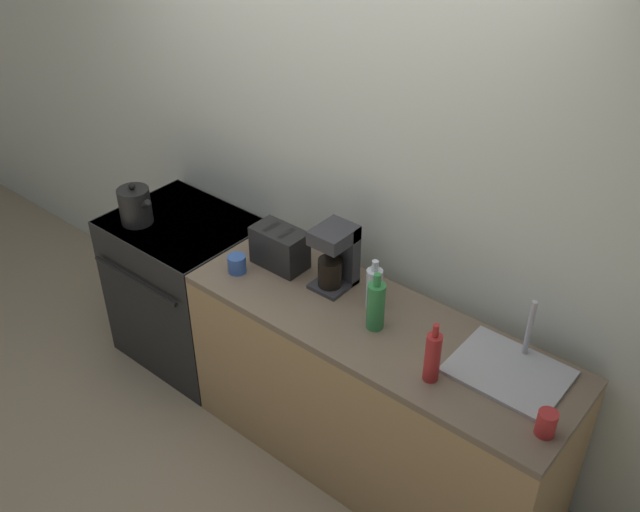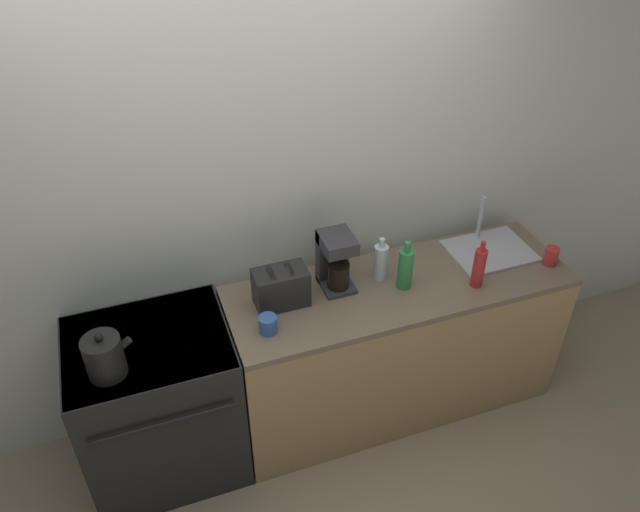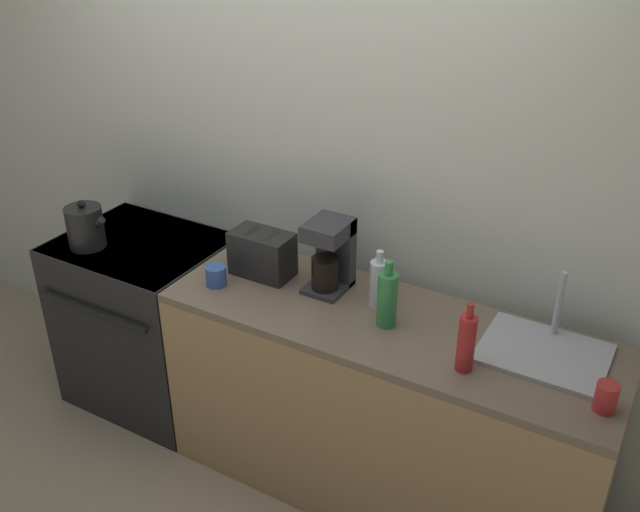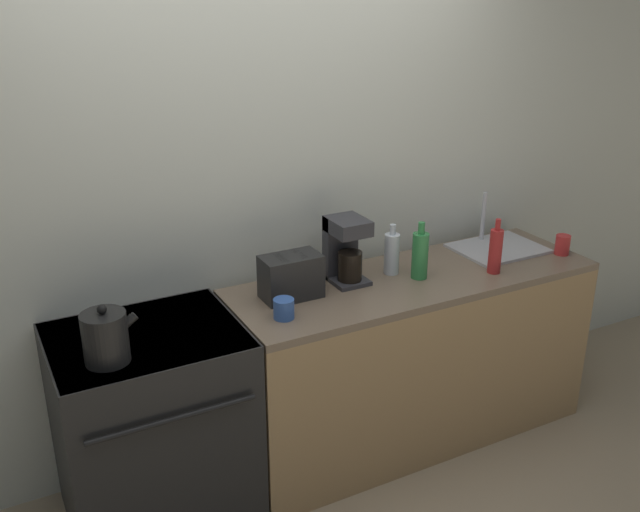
# 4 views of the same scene
# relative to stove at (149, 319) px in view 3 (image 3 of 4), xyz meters

# --- Properties ---
(ground_plane) EXTENTS (12.00, 12.00, 0.00)m
(ground_plane) POSITION_rel_stove_xyz_m (0.66, -0.32, -0.46)
(ground_plane) COLOR tan
(wall_back) EXTENTS (8.00, 0.05, 2.60)m
(wall_back) POSITION_rel_stove_xyz_m (0.66, 0.37, 0.84)
(wall_back) COLOR silver
(wall_back) RESTS_ON ground_plane
(stove) EXTENTS (0.77, 0.67, 0.89)m
(stove) POSITION_rel_stove_xyz_m (0.00, 0.00, 0.00)
(stove) COLOR black
(stove) RESTS_ON ground_plane
(counter_block) EXTENTS (1.84, 0.60, 0.89)m
(counter_block) POSITION_rel_stove_xyz_m (1.31, -0.01, -0.01)
(counter_block) COLOR tan
(counter_block) RESTS_ON ground_plane
(kettle) EXTENTS (0.21, 0.17, 0.24)m
(kettle) POSITION_rel_stove_xyz_m (-0.18, -0.14, 0.54)
(kettle) COLOR black
(kettle) RESTS_ON stove
(toaster) EXTENTS (0.27, 0.15, 0.20)m
(toaster) POSITION_rel_stove_xyz_m (0.68, 0.05, 0.53)
(toaster) COLOR black
(toaster) RESTS_ON counter_block
(coffee_maker) EXTENTS (0.16, 0.20, 0.31)m
(coffee_maker) POSITION_rel_stove_xyz_m (0.99, 0.10, 0.60)
(coffee_maker) COLOR #333338
(coffee_maker) RESTS_ON counter_block
(sink_tray) EXTENTS (0.45, 0.35, 0.28)m
(sink_tray) POSITION_rel_stove_xyz_m (1.90, 0.08, 0.45)
(sink_tray) COLOR #B7B7BC
(sink_tray) RESTS_ON counter_block
(bottle_red) EXTENTS (0.06, 0.06, 0.27)m
(bottle_red) POSITION_rel_stove_xyz_m (1.68, -0.16, 0.55)
(bottle_red) COLOR #B72828
(bottle_red) RESTS_ON counter_block
(bottle_green) EXTENTS (0.08, 0.08, 0.28)m
(bottle_green) POSITION_rel_stove_xyz_m (1.32, -0.04, 0.55)
(bottle_green) COLOR #338C47
(bottle_green) RESTS_ON counter_block
(bottle_clear) EXTENTS (0.07, 0.07, 0.25)m
(bottle_clear) POSITION_rel_stove_xyz_m (1.23, 0.07, 0.54)
(bottle_clear) COLOR silver
(bottle_clear) RESTS_ON counter_block
(cup_blue) EXTENTS (0.09, 0.09, 0.09)m
(cup_blue) POSITION_rel_stove_xyz_m (0.56, -0.13, 0.48)
(cup_blue) COLOR #3860B2
(cup_blue) RESTS_ON counter_block
(cup_red) EXTENTS (0.07, 0.07, 0.10)m
(cup_red) POSITION_rel_stove_xyz_m (2.15, -0.13, 0.49)
(cup_red) COLOR red
(cup_red) RESTS_ON counter_block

